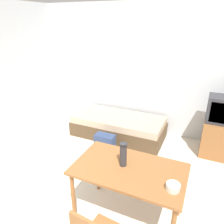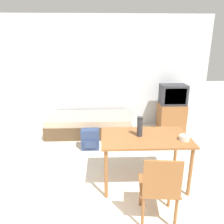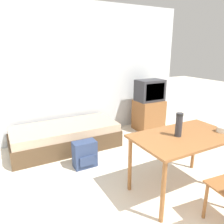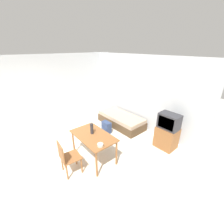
{
  "view_description": "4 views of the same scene",
  "coord_description": "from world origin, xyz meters",
  "px_view_note": "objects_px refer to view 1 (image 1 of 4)",
  "views": [
    {
      "loc": [
        1.42,
        -0.87,
        2.35
      ],
      "look_at": [
        0.16,
        1.9,
        1.06
      ],
      "focal_mm": 35.0,
      "sensor_mm": 36.0,
      "label": 1
    },
    {
      "loc": [
        0.15,
        -1.8,
        2.09
      ],
      "look_at": [
        0.29,
        1.93,
        0.88
      ],
      "focal_mm": 35.0,
      "sensor_mm": 36.0,
      "label": 2
    },
    {
      "loc": [
        -1.22,
        -0.7,
        1.82
      ],
      "look_at": [
        0.28,
        2.1,
        0.88
      ],
      "focal_mm": 35.0,
      "sensor_mm": 36.0,
      "label": 3
    },
    {
      "loc": [
        3.66,
        -0.75,
        2.95
      ],
      "look_at": [
        0.46,
        1.99,
        1.09
      ],
      "focal_mm": 24.0,
      "sensor_mm": 36.0,
      "label": 4
    }
  ],
  "objects_px": {
    "tv": "(221,129)",
    "thermos_flask": "(123,154)",
    "backpack": "(105,145)",
    "dining_table": "(129,175)",
    "mate_bowl": "(173,187)",
    "daybed": "(118,126)"
  },
  "relations": [
    {
      "from": "tv",
      "to": "thermos_flask",
      "type": "relative_size",
      "value": 3.9
    },
    {
      "from": "tv",
      "to": "backpack",
      "type": "distance_m",
      "value": 2.12
    },
    {
      "from": "tv",
      "to": "dining_table",
      "type": "xyz_separation_m",
      "value": [
        -1.02,
        -2.02,
        0.14
      ]
    },
    {
      "from": "thermos_flask",
      "to": "backpack",
      "type": "bearing_deg",
      "value": 125.35
    },
    {
      "from": "tv",
      "to": "mate_bowl",
      "type": "relative_size",
      "value": 8.0
    },
    {
      "from": "backpack",
      "to": "dining_table",
      "type": "bearing_deg",
      "value": -52.41
    },
    {
      "from": "daybed",
      "to": "thermos_flask",
      "type": "relative_size",
      "value": 6.65
    },
    {
      "from": "daybed",
      "to": "mate_bowl",
      "type": "bearing_deg",
      "value": -55.0
    },
    {
      "from": "tv",
      "to": "mate_bowl",
      "type": "xyz_separation_m",
      "value": [
        -0.5,
        -2.17,
        0.27
      ]
    },
    {
      "from": "daybed",
      "to": "mate_bowl",
      "type": "distance_m",
      "value": 2.63
    },
    {
      "from": "thermos_flask",
      "to": "mate_bowl",
      "type": "height_order",
      "value": "thermos_flask"
    },
    {
      "from": "dining_table",
      "to": "tv",
      "type": "bearing_deg",
      "value": 63.3
    },
    {
      "from": "tv",
      "to": "backpack",
      "type": "height_order",
      "value": "tv"
    },
    {
      "from": "daybed",
      "to": "dining_table",
      "type": "xyz_separation_m",
      "value": [
        0.95,
        -1.96,
        0.46
      ]
    },
    {
      "from": "thermos_flask",
      "to": "tv",
      "type": "bearing_deg",
      "value": 61.1
    },
    {
      "from": "tv",
      "to": "mate_bowl",
      "type": "distance_m",
      "value": 2.24
    },
    {
      "from": "thermos_flask",
      "to": "backpack",
      "type": "relative_size",
      "value": 0.69
    },
    {
      "from": "dining_table",
      "to": "daybed",
      "type": "bearing_deg",
      "value": 115.99
    },
    {
      "from": "thermos_flask",
      "to": "daybed",
      "type": "bearing_deg",
      "value": 114.17
    },
    {
      "from": "tv",
      "to": "dining_table",
      "type": "relative_size",
      "value": 0.89
    },
    {
      "from": "backpack",
      "to": "mate_bowl",
      "type": "bearing_deg",
      "value": -42.69
    },
    {
      "from": "tv",
      "to": "backpack",
      "type": "relative_size",
      "value": 2.69
    }
  ]
}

